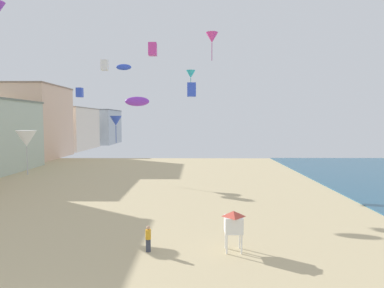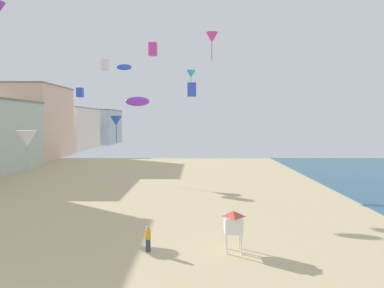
{
  "view_description": "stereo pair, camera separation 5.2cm",
  "coord_description": "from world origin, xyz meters",
  "px_view_note": "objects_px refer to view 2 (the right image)",
  "views": [
    {
      "loc": [
        6.61,
        -11.31,
        8.11
      ],
      "look_at": [
        6.32,
        14.72,
        6.28
      ],
      "focal_mm": 30.93,
      "sensor_mm": 36.0,
      "label": 1
    },
    {
      "loc": [
        6.66,
        -11.31,
        8.11
      ],
      "look_at": [
        6.32,
        14.72,
        6.28
      ],
      "focal_mm": 30.93,
      "sensor_mm": 36.0,
      "label": 2
    }
  ],
  "objects_px": {
    "kite_flyer": "(148,237)",
    "kite_blue_parafoil": "(124,67)",
    "kite_white_delta": "(27,139)",
    "kite_blue_box_2": "(192,90)",
    "kite_blue_box": "(80,92)",
    "kite_purple_parafoil": "(137,101)",
    "kite_cyan_delta": "(191,74)",
    "kite_blue_delta": "(116,121)",
    "lifeguard_stand": "(233,222)",
    "kite_white_box": "(105,65)",
    "kite_magenta_delta": "(212,38)",
    "kite_magenta_box": "(153,49)"
  },
  "relations": [
    {
      "from": "kite_blue_box",
      "to": "kite_blue_parafoil",
      "type": "bearing_deg",
      "value": 14.0
    },
    {
      "from": "kite_flyer",
      "to": "kite_white_box",
      "type": "xyz_separation_m",
      "value": [
        -8.27,
        21.03,
        14.02
      ]
    },
    {
      "from": "kite_white_delta",
      "to": "kite_blue_delta",
      "type": "relative_size",
      "value": 1.02
    },
    {
      "from": "kite_magenta_delta",
      "to": "lifeguard_stand",
      "type": "bearing_deg",
      "value": -68.78
    },
    {
      "from": "kite_white_box",
      "to": "kite_white_delta",
      "type": "bearing_deg",
      "value": -104.32
    },
    {
      "from": "kite_flyer",
      "to": "kite_white_box",
      "type": "height_order",
      "value": "kite_white_box"
    },
    {
      "from": "kite_purple_parafoil",
      "to": "kite_cyan_delta",
      "type": "bearing_deg",
      "value": 67.8
    },
    {
      "from": "kite_white_box",
      "to": "kite_purple_parafoil",
      "type": "xyz_separation_m",
      "value": [
        5.08,
        -6.35,
        -4.81
      ]
    },
    {
      "from": "kite_blue_parafoil",
      "to": "kite_blue_delta",
      "type": "xyz_separation_m",
      "value": [
        -0.4,
        -3.8,
        -7.98
      ]
    },
    {
      "from": "kite_purple_parafoil",
      "to": "kite_blue_parafoil",
      "type": "height_order",
      "value": "kite_blue_parafoil"
    },
    {
      "from": "kite_blue_parafoil",
      "to": "kite_blue_box",
      "type": "bearing_deg",
      "value": -166.0
    },
    {
      "from": "lifeguard_stand",
      "to": "kite_blue_delta",
      "type": "xyz_separation_m",
      "value": [
        -13.47,
        25.79,
        6.27
      ]
    },
    {
      "from": "kite_blue_parafoil",
      "to": "kite_magenta_box",
      "type": "relative_size",
      "value": 1.39
    },
    {
      "from": "kite_white_box",
      "to": "kite_blue_parafoil",
      "type": "distance_m",
      "value": 8.81
    },
    {
      "from": "kite_blue_box_2",
      "to": "kite_white_delta",
      "type": "bearing_deg",
      "value": -147.11
    },
    {
      "from": "kite_white_delta",
      "to": "kite_blue_box_2",
      "type": "xyz_separation_m",
      "value": [
        14.04,
        9.08,
        4.98
      ]
    },
    {
      "from": "kite_white_delta",
      "to": "kite_flyer",
      "type": "bearing_deg",
      "value": -35.07
    },
    {
      "from": "kite_white_box",
      "to": "kite_magenta_box",
      "type": "xyz_separation_m",
      "value": [
        5.57,
        2.8,
        2.5
      ]
    },
    {
      "from": "kite_blue_box_2",
      "to": "kite_cyan_delta",
      "type": "distance_m",
      "value": 11.18
    },
    {
      "from": "kite_purple_parafoil",
      "to": "lifeguard_stand",
      "type": "bearing_deg",
      "value": -59.76
    },
    {
      "from": "kite_blue_parafoil",
      "to": "kite_blue_delta",
      "type": "relative_size",
      "value": 0.61
    },
    {
      "from": "kite_purple_parafoil",
      "to": "kite_blue_box_2",
      "type": "xyz_separation_m",
      "value": [
        5.66,
        2.51,
        1.43
      ]
    },
    {
      "from": "kite_blue_box_2",
      "to": "kite_magenta_delta",
      "type": "bearing_deg",
      "value": -83.52
    },
    {
      "from": "kite_blue_parafoil",
      "to": "kite_white_box",
      "type": "bearing_deg",
      "value": -93.13
    },
    {
      "from": "kite_white_box",
      "to": "kite_magenta_delta",
      "type": "bearing_deg",
      "value": -55.16
    },
    {
      "from": "kite_purple_parafoil",
      "to": "kite_magenta_box",
      "type": "bearing_deg",
      "value": 86.96
    },
    {
      "from": "kite_blue_box",
      "to": "kite_blue_delta",
      "type": "height_order",
      "value": "kite_blue_box"
    },
    {
      "from": "kite_white_delta",
      "to": "kite_blue_box_2",
      "type": "height_order",
      "value": "kite_blue_box_2"
    },
    {
      "from": "kite_purple_parafoil",
      "to": "kite_cyan_delta",
      "type": "height_order",
      "value": "kite_cyan_delta"
    },
    {
      "from": "kite_flyer",
      "to": "kite_blue_parafoil",
      "type": "xyz_separation_m",
      "value": [
        -7.79,
        29.75,
        15.17
      ]
    },
    {
      "from": "kite_magenta_delta",
      "to": "kite_purple_parafoil",
      "type": "relative_size",
      "value": 0.76
    },
    {
      "from": "kite_blue_box",
      "to": "kite_cyan_delta",
      "type": "bearing_deg",
      "value": -1.09
    },
    {
      "from": "lifeguard_stand",
      "to": "kite_white_box",
      "type": "xyz_separation_m",
      "value": [
        -13.55,
        20.87,
        13.1
      ]
    },
    {
      "from": "kite_white_delta",
      "to": "kite_blue_box",
      "type": "distance_m",
      "value": 21.01
    },
    {
      "from": "kite_white_box",
      "to": "kite_blue_box_2",
      "type": "relative_size",
      "value": 0.84
    },
    {
      "from": "kite_purple_parafoil",
      "to": "kite_white_delta",
      "type": "bearing_deg",
      "value": -141.91
    },
    {
      "from": "kite_white_delta",
      "to": "kite_cyan_delta",
      "type": "relative_size",
      "value": 1.27
    },
    {
      "from": "lifeguard_stand",
      "to": "kite_white_delta",
      "type": "bearing_deg",
      "value": 155.57
    },
    {
      "from": "kite_white_box",
      "to": "kite_blue_box_2",
      "type": "xyz_separation_m",
      "value": [
        10.74,
        -3.83,
        -3.37
      ]
    },
    {
      "from": "lifeguard_stand",
      "to": "kite_white_box",
      "type": "relative_size",
      "value": 2.0
    },
    {
      "from": "kite_white_delta",
      "to": "kite_blue_parafoil",
      "type": "distance_m",
      "value": 23.93
    },
    {
      "from": "kite_magenta_delta",
      "to": "kite_magenta_box",
      "type": "distance_m",
      "value": 21.88
    },
    {
      "from": "kite_white_box",
      "to": "kite_magenta_box",
      "type": "distance_m",
      "value": 6.71
    },
    {
      "from": "lifeguard_stand",
      "to": "kite_cyan_delta",
      "type": "distance_m",
      "value": 30.77
    },
    {
      "from": "kite_magenta_delta",
      "to": "kite_white_delta",
      "type": "bearing_deg",
      "value": 162.98
    },
    {
      "from": "lifeguard_stand",
      "to": "kite_purple_parafoil",
      "type": "relative_size",
      "value": 1.01
    },
    {
      "from": "kite_blue_box",
      "to": "kite_blue_delta",
      "type": "relative_size",
      "value": 0.36
    },
    {
      "from": "kite_white_delta",
      "to": "kite_white_box",
      "type": "relative_size",
      "value": 3.0
    },
    {
      "from": "kite_flyer",
      "to": "kite_magenta_box",
      "type": "height_order",
      "value": "kite_magenta_box"
    },
    {
      "from": "kite_flyer",
      "to": "kite_cyan_delta",
      "type": "relative_size",
      "value": 0.54
    }
  ]
}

